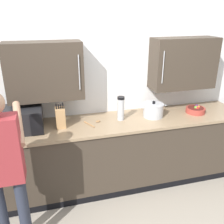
{
  "coord_description": "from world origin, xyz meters",
  "views": [
    {
      "loc": [
        -0.89,
        -1.99,
        2.24
      ],
      "look_at": [
        -0.15,
        0.75,
        1.09
      ],
      "focal_mm": 39.93,
      "sensor_mm": 36.0,
      "label": 1
    }
  ],
  "objects_px": {
    "fruit_bowl": "(196,110)",
    "thermos_flask": "(121,108)",
    "stock_pot": "(153,110)",
    "person_figure": "(3,164)",
    "microwave_oven": "(19,120)",
    "knife_block": "(60,117)",
    "wooden_spoon": "(94,123)"
  },
  "relations": [
    {
      "from": "thermos_flask",
      "to": "wooden_spoon",
      "type": "distance_m",
      "value": 0.39
    },
    {
      "from": "stock_pot",
      "to": "fruit_bowl",
      "type": "xyz_separation_m",
      "value": [
        0.63,
        -0.02,
        -0.05
      ]
    },
    {
      "from": "wooden_spoon",
      "to": "person_figure",
      "type": "xyz_separation_m",
      "value": [
        -0.96,
        -0.75,
        0.04
      ]
    },
    {
      "from": "thermos_flask",
      "to": "person_figure",
      "type": "height_order",
      "value": "person_figure"
    },
    {
      "from": "thermos_flask",
      "to": "person_figure",
      "type": "distance_m",
      "value": 1.53
    },
    {
      "from": "stock_pot",
      "to": "knife_block",
      "type": "height_order",
      "value": "knife_block"
    },
    {
      "from": "knife_block",
      "to": "microwave_oven",
      "type": "bearing_deg",
      "value": 177.29
    },
    {
      "from": "person_figure",
      "to": "fruit_bowl",
      "type": "bearing_deg",
      "value": 17.09
    },
    {
      "from": "fruit_bowl",
      "to": "knife_block",
      "type": "height_order",
      "value": "knife_block"
    },
    {
      "from": "microwave_oven",
      "to": "stock_pot",
      "type": "height_order",
      "value": "microwave_oven"
    },
    {
      "from": "microwave_oven",
      "to": "thermos_flask",
      "type": "xyz_separation_m",
      "value": [
        1.23,
        -0.01,
        0.02
      ]
    },
    {
      "from": "wooden_spoon",
      "to": "person_figure",
      "type": "relative_size",
      "value": 0.13
    },
    {
      "from": "stock_pot",
      "to": "fruit_bowl",
      "type": "distance_m",
      "value": 0.63
    },
    {
      "from": "stock_pot",
      "to": "person_figure",
      "type": "distance_m",
      "value": 1.92
    },
    {
      "from": "fruit_bowl",
      "to": "thermos_flask",
      "type": "xyz_separation_m",
      "value": [
        -1.07,
        0.03,
        0.12
      ]
    },
    {
      "from": "stock_pot",
      "to": "person_figure",
      "type": "xyz_separation_m",
      "value": [
        -1.77,
        -0.76,
        -0.04
      ]
    },
    {
      "from": "fruit_bowl",
      "to": "person_figure",
      "type": "relative_size",
      "value": 0.16
    },
    {
      "from": "knife_block",
      "to": "fruit_bowl",
      "type": "bearing_deg",
      "value": -0.81
    },
    {
      "from": "microwave_oven",
      "to": "person_figure",
      "type": "height_order",
      "value": "person_figure"
    },
    {
      "from": "knife_block",
      "to": "thermos_flask",
      "type": "height_order",
      "value": "same"
    },
    {
      "from": "stock_pot",
      "to": "knife_block",
      "type": "xyz_separation_m",
      "value": [
        -1.21,
        0.0,
        0.03
      ]
    },
    {
      "from": "thermos_flask",
      "to": "fruit_bowl",
      "type": "bearing_deg",
      "value": -1.86
    },
    {
      "from": "microwave_oven",
      "to": "wooden_spoon",
      "type": "height_order",
      "value": "microwave_oven"
    },
    {
      "from": "fruit_bowl",
      "to": "stock_pot",
      "type": "bearing_deg",
      "value": 177.8
    },
    {
      "from": "wooden_spoon",
      "to": "fruit_bowl",
      "type": "bearing_deg",
      "value": -0.62
    },
    {
      "from": "person_figure",
      "to": "knife_block",
      "type": "bearing_deg",
      "value": 53.74
    },
    {
      "from": "microwave_oven",
      "to": "thermos_flask",
      "type": "bearing_deg",
      "value": -0.62
    },
    {
      "from": "microwave_oven",
      "to": "thermos_flask",
      "type": "distance_m",
      "value": 1.23
    },
    {
      "from": "microwave_oven",
      "to": "stock_pot",
      "type": "distance_m",
      "value": 1.68
    },
    {
      "from": "knife_block",
      "to": "thermos_flask",
      "type": "bearing_deg",
      "value": 0.67
    },
    {
      "from": "stock_pot",
      "to": "person_figure",
      "type": "relative_size",
      "value": 0.22
    },
    {
      "from": "knife_block",
      "to": "person_figure",
      "type": "xyz_separation_m",
      "value": [
        -0.56,
        -0.76,
        -0.07
      ]
    }
  ]
}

